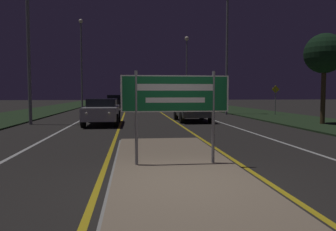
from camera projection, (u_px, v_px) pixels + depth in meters
The scene contains 23 objects.
ground_plane at pixel (186, 187), 5.95m from camera, with size 160.00×160.00×0.00m, color #282623.
median_island at pixel (175, 166), 7.48m from camera, with size 2.84×8.68×0.10m.
verge_left at pixel (19, 115), 24.74m from camera, with size 5.00×100.00×0.08m.
verge_right at pixel (260, 114), 26.83m from camera, with size 5.00×100.00×0.08m.
centre_line_yellow_left at pixel (125, 112), 30.57m from camera, with size 0.12×70.00×0.01m.
centre_line_yellow_right at pixel (159, 111), 30.92m from camera, with size 0.12×70.00×0.01m.
lane_line_white_left at pixel (97, 112), 30.28m from camera, with size 0.12×70.00×0.01m.
lane_line_white_right at pixel (186, 111), 31.20m from camera, with size 0.12×70.00×0.01m.
edge_line_white_left at pixel (64, 112), 29.95m from camera, with size 0.10×70.00×0.01m.
edge_line_white_right at pixel (217, 111), 31.54m from camera, with size 0.10×70.00×0.01m.
highway_sign at pixel (175, 98), 7.37m from camera, with size 2.45×0.07×2.11m.
streetlight_left_near at pixel (27, 1), 17.47m from camera, with size 0.45×0.45×11.26m.
streetlight_left_far at pixel (81, 56), 35.39m from camera, with size 0.45×0.45×9.68m.
streetlight_right_near at pixel (227, 31), 25.71m from camera, with size 0.57×0.57×9.89m.
streetlight_right_far at pixel (187, 59), 43.88m from camera, with size 0.58×0.58×9.31m.
car_receding_0 at pixel (193, 109), 19.87m from camera, with size 1.91×4.07×1.40m.
car_receding_1 at pixel (165, 103), 33.51m from camera, with size 2.02×4.39×1.35m.
car_receding_2 at pixel (160, 100), 44.66m from camera, with size 2.03×4.76×1.39m.
car_receding_3 at pixel (155, 99), 54.51m from camera, with size 1.98×4.72×1.39m.
car_approaching_0 at pixel (102, 111), 17.87m from camera, with size 1.85×4.60×1.41m.
car_approaching_1 at pixel (116, 103), 31.35m from camera, with size 1.98×4.27×1.55m.
warning_sign at pixel (275, 97), 24.73m from camera, with size 0.60×0.06×2.23m.
roadside_palm_right at pixel (324, 54), 17.25m from camera, with size 2.10×2.10×4.78m.
Camera 1 is at (-0.98, -5.78, 1.71)m, focal length 35.00 mm.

